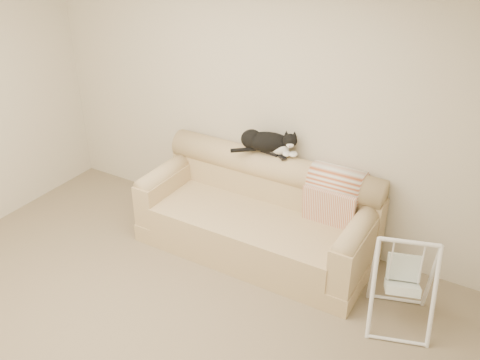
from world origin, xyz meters
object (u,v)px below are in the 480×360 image
at_px(remote_b, 280,155).
at_px(baby_swing, 403,282).
at_px(tuxedo_cat, 267,142).
at_px(sofa, 259,216).
at_px(remote_a, 270,152).

bearing_deg(remote_b, baby_swing, -22.49).
height_order(tuxedo_cat, baby_swing, tuxedo_cat).
height_order(sofa, remote_b, remote_b).
bearing_deg(sofa, remote_b, 69.93).
bearing_deg(baby_swing, sofa, 167.15).
height_order(remote_b, baby_swing, remote_b).
xyz_separation_m(remote_b, tuxedo_cat, (-0.14, -0.00, 0.11)).
xyz_separation_m(sofa, baby_swing, (1.45, -0.33, 0.04)).
bearing_deg(remote_b, tuxedo_cat, -179.42).
relative_size(sofa, remote_b, 13.50).
distance_m(remote_a, tuxedo_cat, 0.11).
bearing_deg(tuxedo_cat, remote_a, 11.77).
height_order(remote_b, tuxedo_cat, tuxedo_cat).
relative_size(sofa, baby_swing, 2.77).
height_order(sofa, tuxedo_cat, tuxedo_cat).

